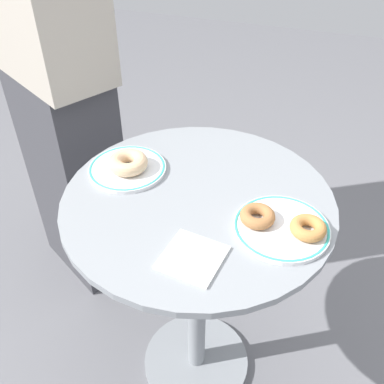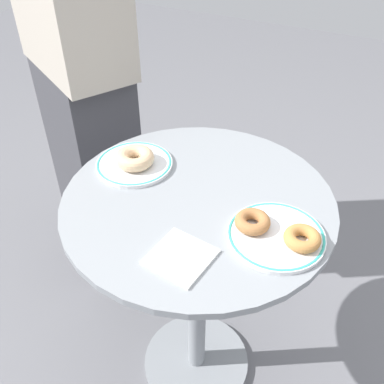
{
  "view_description": "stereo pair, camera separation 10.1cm",
  "coord_description": "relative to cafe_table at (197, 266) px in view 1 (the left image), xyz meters",
  "views": [
    {
      "loc": [
        0.24,
        -0.75,
        1.4
      ],
      "look_at": [
        -0.01,
        -0.01,
        0.76
      ],
      "focal_mm": 40.61,
      "sensor_mm": 36.0,
      "label": 1
    },
    {
      "loc": [
        0.33,
        -0.71,
        1.4
      ],
      "look_at": [
        -0.01,
        -0.01,
        0.76
      ],
      "focal_mm": 40.61,
      "sensor_mm": 36.0,
      "label": 2
    }
  ],
  "objects": [
    {
      "name": "donut_cinnamon",
      "position": [
        0.15,
        -0.05,
        0.27
      ],
      "size": [
        0.1,
        0.1,
        0.03
      ],
      "primitive_type": "torus",
      "rotation": [
        0.0,
        0.0,
        3.58
      ],
      "color": "#A36B3D",
      "rests_on": "plate_right"
    },
    {
      "name": "cafe_table",
      "position": [
        0.0,
        0.0,
        0.0
      ],
      "size": [
        0.65,
        0.65,
        0.74
      ],
      "color": "gray",
      "rests_on": "ground"
    },
    {
      "name": "ground_plane",
      "position": [
        0.0,
        0.0,
        -0.51
      ],
      "size": [
        7.0,
        7.0,
        0.02
      ],
      "primitive_type": "cube",
      "color": "slate"
    },
    {
      "name": "donut_glazed",
      "position": [
        -0.2,
        0.04,
        0.27
      ],
      "size": [
        0.14,
        0.14,
        0.04
      ],
      "primitive_type": "torus",
      "rotation": [
        0.0,
        0.0,
        3.7
      ],
      "color": "#E0B789",
      "rests_on": "plate_left"
    },
    {
      "name": "paper_napkin",
      "position": [
        0.05,
        -0.19,
        0.25
      ],
      "size": [
        0.13,
        0.13,
        0.01
      ],
      "primitive_type": "cube",
      "rotation": [
        0.0,
        0.0,
        -0.13
      ],
      "color": "white",
      "rests_on": "cafe_table"
    },
    {
      "name": "plate_right",
      "position": [
        0.2,
        -0.05,
        0.25
      ],
      "size": [
        0.21,
        0.21,
        0.01
      ],
      "color": "white",
      "rests_on": "cafe_table"
    },
    {
      "name": "donut_old_fashioned",
      "position": [
        0.26,
        -0.05,
        0.27
      ],
      "size": [
        0.11,
        0.11,
        0.03
      ],
      "primitive_type": "torus",
      "rotation": [
        0.0,
        0.0,
        5.53
      ],
      "color": "#BC7F42",
      "rests_on": "plate_right"
    },
    {
      "name": "person_figure",
      "position": [
        -0.58,
        0.32,
        0.3
      ],
      "size": [
        0.47,
        0.4,
        1.63
      ],
      "color": "#3D3D42",
      "rests_on": "ground"
    },
    {
      "name": "plate_left",
      "position": [
        -0.2,
        0.04,
        0.25
      ],
      "size": [
        0.2,
        0.2,
        0.01
      ],
      "color": "white",
      "rests_on": "cafe_table"
    }
  ]
}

